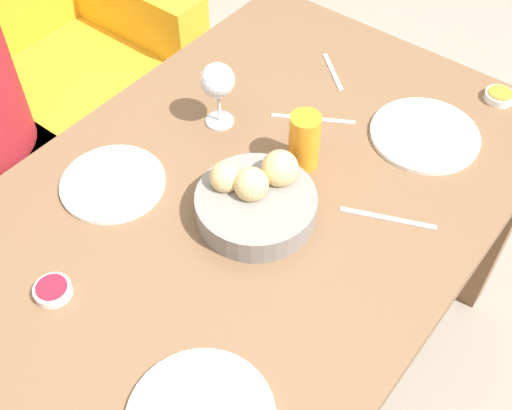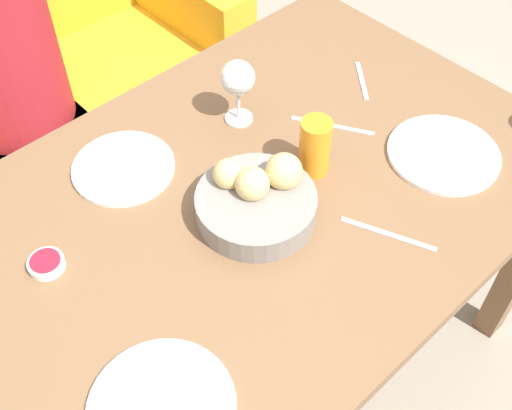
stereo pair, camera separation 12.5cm
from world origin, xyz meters
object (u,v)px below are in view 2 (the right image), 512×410
plate_far_center (123,168)px  fork_silver (388,234)px  juice_glass (315,147)px  wine_glass (238,80)px  seated_person (9,89)px  jam_bowl_berry (46,264)px  bread_basket (257,199)px  plate_near_right (444,154)px  couch (6,119)px  spoon_coffee (362,81)px  knife_silver (332,126)px  plate_near_left (162,407)px

plate_far_center → fork_silver: size_ratio=1.21×
juice_glass → wine_glass: 0.23m
seated_person → jam_bowl_berry: (-0.29, -0.81, 0.23)m
seated_person → jam_bowl_berry: size_ratio=18.30×
bread_basket → plate_near_right: size_ratio=0.99×
plate_near_right → fork_silver: bearing=-167.5°
plate_near_right → juice_glass: 0.29m
couch → plate_near_right: (0.48, -1.29, 0.45)m
wine_glass → spoon_coffee: (0.31, -0.10, -0.11)m
jam_bowl_berry → bread_basket: bearing=-24.0°
juice_glass → knife_silver: size_ratio=0.76×
jam_bowl_berry → fork_silver: 0.65m
seated_person → plate_far_center: bearing=-93.5°
seated_person → wine_glass: (0.24, -0.74, 0.34)m
spoon_coffee → couch: bearing=118.7°
seated_person → plate_near_left: (-0.31, -1.17, 0.23)m
knife_silver → seated_person: bearing=112.7°
plate_near_left → juice_glass: bearing=19.8°
couch → plate_far_center: couch is taller
plate_near_right → plate_far_center: same height
juice_glass → fork_silver: juice_glass is taller
seated_person → spoon_coffee: 1.03m
spoon_coffee → juice_glass: bearing=-157.8°
knife_silver → plate_near_right: bearing=-64.9°
wine_glass → bread_basket: bearing=-124.6°
seated_person → wine_glass: seated_person is taller
plate_near_right → jam_bowl_berry: bearing=157.2°
couch → spoon_coffee: size_ratio=13.09×
plate_near_left → juice_glass: size_ratio=1.84×
bread_basket → wine_glass: bearing=55.4°
juice_glass → seated_person: bearing=104.5°
plate_far_center → spoon_coffee: 0.61m
plate_far_center → spoon_coffee: bearing=-14.2°
plate_far_center → fork_silver: (0.27, -0.49, -0.00)m
bread_basket → couch: bearing=94.1°
couch → fork_silver: size_ratio=8.48×
couch → seated_person: bearing=-91.0°
juice_glass → wine_glass: size_ratio=0.83×
plate_far_center → juice_glass: size_ratio=1.68×
plate_far_center → juice_glass: juice_glass is taller
jam_bowl_berry → plate_near_right: bearing=-22.8°
seated_person → knife_silver: bearing=-67.3°
seated_person → fork_silver: 1.23m
bread_basket → knife_silver: (0.30, 0.07, -0.04)m
wine_glass → knife_silver: 0.24m
fork_silver → wine_glass: bearing=88.5°
couch → spoon_coffee: couch is taller
seated_person → fork_silver: (0.23, -1.19, 0.22)m
plate_near_right → plate_far_center: 0.69m
couch → knife_silver: bearing=-70.4°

